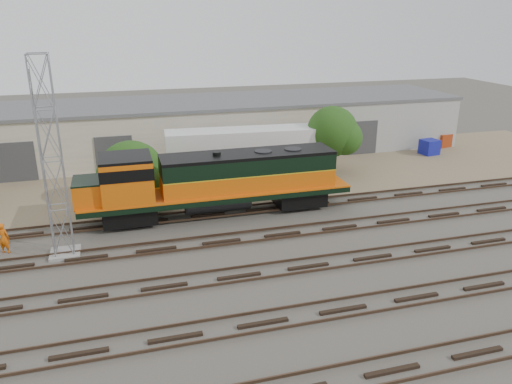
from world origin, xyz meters
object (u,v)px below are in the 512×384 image
object	(u,v)px
locomotive	(213,181)
signal_tower	(53,164)
worker	(4,238)
semi_trailer	(251,147)

from	to	relation	value
locomotive	signal_tower	world-z (taller)	signal_tower
signal_tower	worker	world-z (taller)	signal_tower
worker	semi_trailer	bearing A→B (deg)	-130.83
locomotive	signal_tower	xyz separation A→B (m)	(-9.63, -3.57, 3.04)
worker	semi_trailer	distance (m)	20.71
semi_trailer	locomotive	bearing A→B (deg)	-118.02
locomotive	semi_trailer	distance (m)	9.25
locomotive	worker	distance (m)	13.35
signal_tower	semi_trailer	world-z (taller)	signal_tower
semi_trailer	worker	bearing A→B (deg)	-146.40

